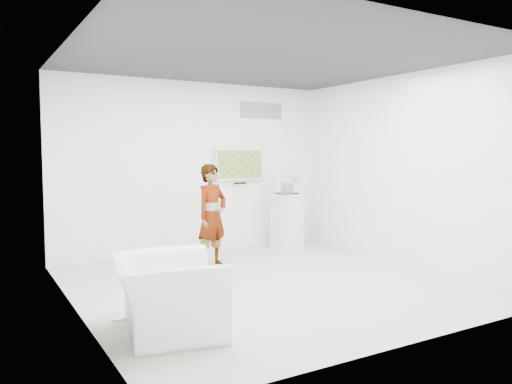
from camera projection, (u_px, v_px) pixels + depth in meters
room at (270, 172)px, 6.65m from camera, size 5.01×5.01×3.00m
tv at (239, 164)px, 9.18m from camera, size 1.00×0.08×0.60m
logo_decal at (261, 111)px, 9.38m from camera, size 0.90×0.02×0.30m
person at (212, 216)px, 7.68m from camera, size 0.68×0.57×1.59m
armchair at (168, 295)px, 4.88m from camera, size 1.21×1.33×0.75m
pedestal at (287, 221)px, 9.19m from camera, size 0.57×0.57×1.01m
floor_uplight at (278, 237)px, 9.61m from camera, size 0.18×0.18×0.28m
vitrine at (287, 185)px, 9.13m from camera, size 0.34×0.34×0.32m
console at (287, 188)px, 9.14m from camera, size 0.12×0.15×0.20m
wii_remote at (216, 174)px, 7.92m from camera, size 0.06×0.14×0.04m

